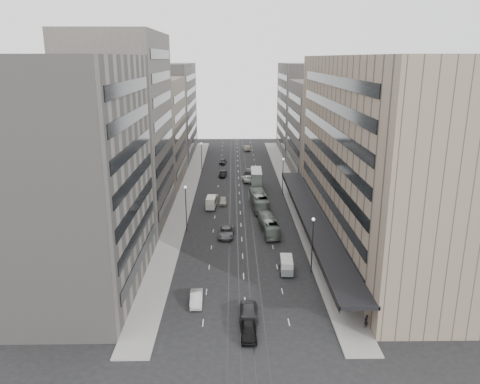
{
  "coord_description": "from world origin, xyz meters",
  "views": [
    {
      "loc": [
        -1.44,
        -66.02,
        29.65
      ],
      "look_at": [
        -0.17,
        15.77,
        6.1
      ],
      "focal_mm": 35.0,
      "sensor_mm": 36.0,
      "label": 1
    }
  ],
  "objects": [
    {
      "name": "building_left_c",
      "position": [
        -21.5,
        46.0,
        12.5
      ],
      "size": [
        15.0,
        28.0,
        25.0
      ],
      "primitive_type": "cube",
      "color": "#6C6254",
      "rests_on": "ground"
    },
    {
      "name": "lamp_left_near",
      "position": [
        -9.7,
        12.0,
        5.2
      ],
      "size": [
        0.44,
        0.44,
        8.32
      ],
      "color": "#262628",
      "rests_on": "ground"
    },
    {
      "name": "sedan_6",
      "position": [
        2.23,
        46.32,
        0.79
      ],
      "size": [
        3.19,
        5.95,
        1.59
      ],
      "primitive_type": "imported",
      "rotation": [
        0.0,
        0.0,
        3.24
      ],
      "color": "silver",
      "rests_on": "ground"
    },
    {
      "name": "lamp_right_near",
      "position": [
        9.7,
        -5.0,
        5.2
      ],
      "size": [
        0.44,
        0.44,
        8.32
      ],
      "color": "#262628",
      "rests_on": "ground"
    },
    {
      "name": "pedestrian",
      "position": [
        13.58,
        -19.43,
        0.95
      ],
      "size": [
        0.69,
        0.66,
        1.59
      ],
      "primitive_type": "imported",
      "rotation": [
        0.0,
        0.0,
        3.8
      ],
      "color": "black",
      "rests_on": "sidewalk_right"
    },
    {
      "name": "sedan_4",
      "position": [
        -3.58,
        27.71,
        0.74
      ],
      "size": [
        1.78,
        4.35,
        1.48
      ],
      "primitive_type": "imported",
      "rotation": [
        0.0,
        0.0,
        0.01
      ],
      "color": "#B2AC94",
      "rests_on": "ground"
    },
    {
      "name": "double_decker",
      "position": [
        3.96,
        38.83,
        2.54
      ],
      "size": [
        2.85,
        8.67,
        4.7
      ],
      "rotation": [
        0.0,
        0.0,
        -0.03
      ],
      "color": "slate",
      "rests_on": "ground"
    },
    {
      "name": "sedan_1",
      "position": [
        -6.09,
        -13.58,
        0.71
      ],
      "size": [
        1.68,
        4.38,
        1.42
      ],
      "primitive_type": "imported",
      "rotation": [
        0.0,
        0.0,
        0.04
      ],
      "color": "#B4B3AF",
      "rests_on": "ground"
    },
    {
      "name": "sedan_8",
      "position": [
        -4.32,
        66.3,
        0.75
      ],
      "size": [
        2.24,
        4.56,
        1.5
      ],
      "primitive_type": "imported",
      "rotation": [
        0.0,
        0.0,
        -0.11
      ],
      "color": "#242426",
      "rests_on": "ground"
    },
    {
      "name": "sedan_0",
      "position": [
        0.21,
        -20.93,
        0.76
      ],
      "size": [
        1.83,
        4.49,
        1.52
      ],
      "primitive_type": "imported",
      "rotation": [
        0.0,
        0.0,
        -0.01
      ],
      "color": "black",
      "rests_on": "ground"
    },
    {
      "name": "sedan_7",
      "position": [
        2.7,
        54.27,
        0.77
      ],
      "size": [
        2.47,
        5.44,
        1.55
      ],
      "primitive_type": "imported",
      "rotation": [
        0.0,
        0.0,
        3.08
      ],
      "color": "#545457",
      "rests_on": "ground"
    },
    {
      "name": "panel_van",
      "position": [
        -5.91,
        24.62,
        1.39
      ],
      "size": [
        2.2,
        4.11,
        2.52
      ],
      "rotation": [
        0.0,
        0.0,
        -0.07
      ],
      "color": "beige",
      "rests_on": "ground"
    },
    {
      "name": "building_left_b",
      "position": [
        -21.5,
        19.0,
        17.0
      ],
      "size": [
        15.0,
        26.0,
        34.0
      ],
      "primitive_type": "cube",
      "color": "#4A4640",
      "rests_on": "ground"
    },
    {
      "name": "sidewalk_left",
      "position": [
        -12.0,
        37.5,
        0.07
      ],
      "size": [
        4.0,
        125.0,
        0.15
      ],
      "primitive_type": "cube",
      "color": "gray",
      "rests_on": "ground"
    },
    {
      "name": "vw_microbus",
      "position": [
        6.15,
        -4.96,
        1.22
      ],
      "size": [
        2.06,
        4.16,
        2.2
      ],
      "rotation": [
        0.0,
        0.0,
        -0.06
      ],
      "color": "slate",
      "rests_on": "ground"
    },
    {
      "name": "lamp_right_far",
      "position": [
        9.7,
        35.0,
        5.2
      ],
      "size": [
        0.44,
        0.44,
        8.32
      ],
      "color": "#262628",
      "rests_on": "ground"
    },
    {
      "name": "building_left_a",
      "position": [
        -21.5,
        -8.0,
        15.0
      ],
      "size": [
        15.0,
        28.0,
        30.0
      ],
      "primitive_type": "cube",
      "color": "slate",
      "rests_on": "ground"
    },
    {
      "name": "sedan_5",
      "position": [
        -4.03,
        51.33,
        0.75
      ],
      "size": [
        2.16,
        4.74,
        1.51
      ],
      "primitive_type": "imported",
      "rotation": [
        0.0,
        0.0,
        -0.13
      ],
      "color": "black",
      "rests_on": "ground"
    },
    {
      "name": "sedan_2",
      "position": [
        -2.66,
        9.18,
        0.78
      ],
      "size": [
        2.93,
        5.76,
        1.56
      ],
      "primitive_type": "imported",
      "rotation": [
        0.0,
        0.0,
        -0.06
      ],
      "color": "slate",
      "rests_on": "ground"
    },
    {
      "name": "building_right_mid",
      "position": [
        21.5,
        52.0,
        12.0
      ],
      "size": [
        15.0,
        28.0,
        24.0
      ],
      "primitive_type": "cube",
      "color": "#4A4640",
      "rests_on": "ground"
    },
    {
      "name": "lamp_left_far",
      "position": [
        -9.7,
        55.0,
        5.2
      ],
      "size": [
        0.44,
        0.44,
        8.32
      ],
      "color": "#262628",
      "rests_on": "ground"
    },
    {
      "name": "department_store",
      "position": [
        21.45,
        8.0,
        14.95
      ],
      "size": [
        19.2,
        60.0,
        30.0
      ],
      "color": "#7C6B5A",
      "rests_on": "ground"
    },
    {
      "name": "bus_far",
      "position": [
        3.84,
        25.09,
        1.68
      ],
      "size": [
        3.6,
        12.2,
        3.35
      ],
      "primitive_type": "imported",
      "rotation": [
        0.0,
        0.0,
        3.21
      ],
      "color": "gray",
      "rests_on": "ground"
    },
    {
      "name": "sedan_3",
      "position": [
        0.35,
        -16.63,
        0.79
      ],
      "size": [
        2.35,
        5.5,
        1.58
      ],
      "primitive_type": "imported",
      "rotation": [
        0.0,
        0.0,
        3.12
      ],
      "color": "#28282A",
      "rests_on": "ground"
    },
    {
      "name": "sedan_9",
      "position": [
        3.02,
        86.67,
        0.86
      ],
      "size": [
        2.51,
        5.42,
        1.72
      ],
      "primitive_type": "imported",
      "rotation": [
        0.0,
        0.0,
        3.28
      ],
      "color": "gray",
      "rests_on": "ground"
    },
    {
      "name": "ground",
      "position": [
        0.0,
        0.0,
        0.0
      ],
      "size": [
        220.0,
        220.0,
        0.0
      ],
      "primitive_type": "plane",
      "color": "black",
      "rests_on": "ground"
    },
    {
      "name": "building_left_d",
      "position": [
        -21.5,
        79.0,
        14.0
      ],
      "size": [
        15.0,
        38.0,
        28.0
      ],
      "primitive_type": "cube",
      "color": "slate",
      "rests_on": "ground"
    },
    {
      "name": "sidewalk_right",
      "position": [
        12.0,
        37.5,
        0.07
      ],
      "size": [
        4.0,
        125.0,
        0.15
      ],
      "primitive_type": "cube",
      "color": "gray",
      "rests_on": "ground"
    },
    {
      "name": "building_right_far",
      "position": [
        21.5,
        82.0,
        14.0
      ],
      "size": [
        15.0,
        32.0,
        28.0
      ],
      "primitive_type": "cube",
      "color": "slate",
      "rests_on": "ground"
    },
    {
      "name": "bus_near",
      "position": [
        4.78,
        11.03,
        1.44
      ],
      "size": [
        3.29,
        10.5,
        2.88
      ],
      "primitive_type": "imported",
      "rotation": [
        0.0,
        0.0,
        3.23
      ],
      "color": "gray",
      "rests_on": "ground"
    }
  ]
}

